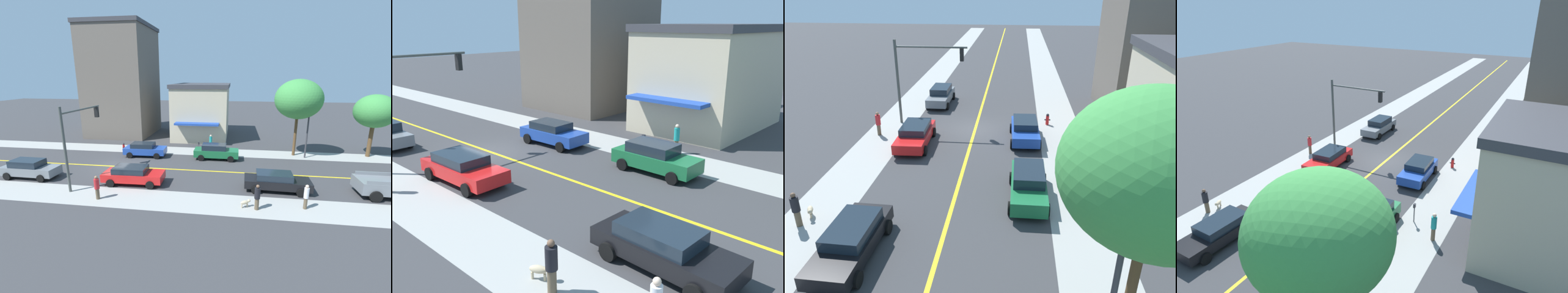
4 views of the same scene
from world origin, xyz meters
TOP-DOWN VIEW (x-y plane):
  - ground_plane at (0.00, 0.00)m, footprint 140.00×140.00m
  - sidewalk_left at (-6.25, 0.00)m, footprint 3.07×126.00m
  - sidewalk_right at (6.25, 0.00)m, footprint 3.07×126.00m
  - road_centerline_stripe at (0.00, 0.00)m, footprint 0.20×126.00m
  - pale_office_building at (-14.68, -5.22)m, footprint 9.61×8.75m
  - corner_shop_building at (-14.66, 6.44)m, footprint 11.71×7.41m
  - street_tree_left_near at (-6.33, 17.44)m, footprint 4.82×4.82m
  - street_tree_right_corner at (-6.97, 25.21)m, footprint 4.02×4.02m
  - fire_hydrant at (-5.39, -1.57)m, footprint 0.44×0.24m
  - parking_meter at (-5.56, 7.15)m, footprint 0.12×0.18m
  - traffic_light_mast at (4.22, -0.95)m, footprint 5.34×0.32m
  - street_lamp at (-5.53, 18.44)m, footprint 0.70×0.36m
  - red_sedan_right_curb at (3.67, 3.12)m, footprint 2.20×4.81m
  - blue_sedan_left_curb at (-3.63, 1.60)m, footprint 2.13×4.42m
  - black_sedan_right_curb at (3.39, 14.21)m, footprint 2.14×4.84m
  - green_sedan_left_curb at (-3.72, 9.18)m, footprint 1.96×4.51m
  - grey_sedan_right_curb at (3.70, -5.98)m, footprint 1.96×4.69m
  - pedestrian_teal_shirt at (-7.21, 8.33)m, footprint 0.32×0.32m
  - pedestrian_white_shirt at (6.08, 15.68)m, footprint 0.31×0.31m
  - pedestrian_black_shirt at (6.63, 12.57)m, footprint 0.36×0.36m
  - pedestrian_red_shirt at (6.71, 1.70)m, footprint 0.35×0.35m
  - small_dog at (6.45, 11.86)m, footprint 0.50×0.70m

SIDE VIEW (x-z plane):
  - ground_plane at x=0.00m, z-range 0.00..0.00m
  - road_centerline_stripe at x=0.00m, z-range 0.00..0.00m
  - sidewalk_left at x=-6.25m, z-range 0.00..0.01m
  - sidewalk_right at x=6.25m, z-range 0.00..0.01m
  - small_dog at x=6.45m, z-range 0.09..0.62m
  - fire_hydrant at x=-5.39m, z-range 0.00..0.87m
  - black_sedan_right_curb at x=3.39m, z-range 0.05..1.44m
  - red_sedan_right_curb at x=3.67m, z-range 0.05..1.46m
  - blue_sedan_left_curb at x=-3.63m, z-range 0.04..1.50m
  - grey_sedan_right_curb at x=3.70m, z-range 0.03..1.58m
  - green_sedan_left_curb at x=-3.72m, z-range 0.03..1.60m
  - parking_meter at x=-5.56m, z-range 0.21..1.50m
  - pedestrian_white_shirt at x=6.08m, z-range 0.06..1.73m
  - pedestrian_black_shirt at x=6.63m, z-range 0.04..1.76m
  - pedestrian_red_shirt at x=6.71m, z-range 0.05..1.77m
  - pedestrian_teal_shirt at x=-7.21m, z-range 0.06..1.84m
  - corner_shop_building at x=-14.66m, z-range 0.01..7.34m
  - traffic_light_mast at x=4.22m, z-range 1.07..7.38m
  - street_lamp at x=-5.53m, z-range 0.78..7.88m
  - street_tree_right_corner at x=-6.97m, z-range 1.54..8.11m
  - street_tree_left_near at x=-6.33m, z-range 1.97..10.05m
  - pale_office_building at x=-14.68m, z-range 0.02..15.24m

